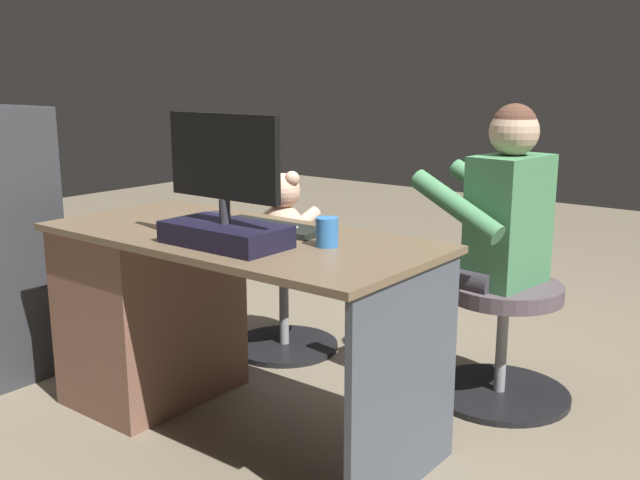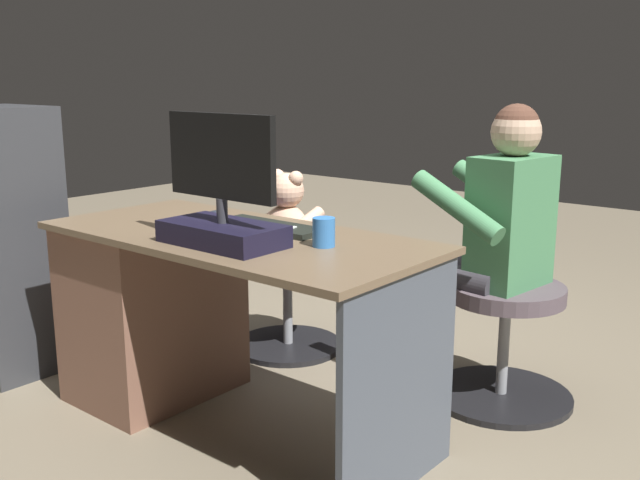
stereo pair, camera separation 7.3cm
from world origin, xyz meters
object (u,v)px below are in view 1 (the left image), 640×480
(desk, at_px, (168,306))
(keyboard, at_px, (271,227))
(office_chair_teddy, at_px, (284,291))
(teddy_bear, at_px, (285,216))
(cup, at_px, (327,232))
(monitor, at_px, (225,208))
(visitor_chair, at_px, (502,332))
(tv_remote, at_px, (196,228))
(person, at_px, (484,228))
(computer_mouse, at_px, (215,216))

(desk, xyz_separation_m, keyboard, (-0.42, -0.12, 0.34))
(office_chair_teddy, distance_m, teddy_bear, 0.35)
(keyboard, xyz_separation_m, cup, (-0.31, 0.08, 0.04))
(desk, relative_size, monitor, 3.14)
(desk, xyz_separation_m, visitor_chair, (-1.00, -0.81, -0.11))
(monitor, relative_size, teddy_bear, 1.22)
(tv_remote, bearing_deg, desk, -18.50)
(office_chair_teddy, xyz_separation_m, person, (-0.92, -0.11, 0.39))
(keyboard, height_order, computer_mouse, computer_mouse)
(desk, bearing_deg, tv_remote, 167.87)
(desk, xyz_separation_m, monitor, (-0.47, 0.14, 0.45))
(cup, xyz_separation_m, person, (-0.18, -0.76, -0.09))
(visitor_chair, bearing_deg, desk, 39.06)
(tv_remote, distance_m, office_chair_teddy, 0.89)
(computer_mouse, xyz_separation_m, cup, (-0.58, 0.08, 0.03))
(office_chair_teddy, bearing_deg, teddy_bear, -90.00)
(monitor, height_order, tv_remote, monitor)
(visitor_chair, distance_m, person, 0.42)
(monitor, relative_size, cup, 4.88)
(monitor, height_order, person, person)
(keyboard, height_order, person, person)
(cup, distance_m, teddy_bear, 1.00)
(visitor_chair, bearing_deg, teddy_bear, 6.40)
(computer_mouse, bearing_deg, monitor, 140.91)
(keyboard, distance_m, teddy_bear, 0.73)
(desk, xyz_separation_m, teddy_bear, (0.01, -0.70, 0.25))
(computer_mouse, xyz_separation_m, visitor_chair, (-0.86, -0.69, -0.47))
(desk, distance_m, person, 1.24)
(desk, bearing_deg, teddy_bear, -89.18)
(person, bearing_deg, teddy_bear, 6.32)
(teddy_bear, distance_m, visitor_chair, 1.08)
(computer_mouse, height_order, tv_remote, computer_mouse)
(visitor_chair, bearing_deg, person, 7.14)
(cup, bearing_deg, tv_remote, 10.19)
(computer_mouse, xyz_separation_m, office_chair_teddy, (0.16, -0.57, -0.45))
(desk, relative_size, person, 1.24)
(computer_mouse, bearing_deg, tv_remote, 115.92)
(tv_remote, xyz_separation_m, teddy_bear, (0.24, -0.75, -0.10))
(teddy_bear, bearing_deg, cup, 138.39)
(keyboard, xyz_separation_m, visitor_chair, (-0.58, -0.69, -0.46))
(computer_mouse, relative_size, person, 0.08)
(keyboard, relative_size, office_chair_teddy, 0.84)
(desk, xyz_separation_m, cup, (-0.73, -0.04, 0.38))
(computer_mouse, bearing_deg, keyboard, -179.09)
(cup, bearing_deg, keyboard, -14.66)
(teddy_bear, bearing_deg, keyboard, 126.76)
(monitor, xyz_separation_m, tv_remote, (0.24, -0.09, -0.11))
(desk, relative_size, computer_mouse, 14.73)
(computer_mouse, distance_m, cup, 0.59)
(monitor, bearing_deg, visitor_chair, -119.35)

